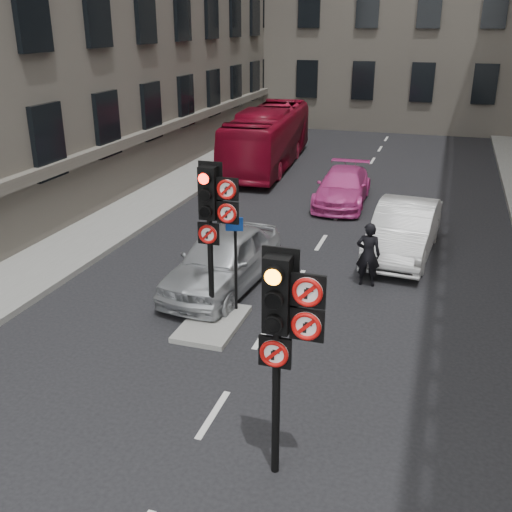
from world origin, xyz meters
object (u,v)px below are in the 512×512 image
Objects in this scene: signal_near at (283,320)px; car_silver at (223,260)px; motorcyclist at (368,254)px; signal_far at (213,210)px; info_sign at (235,251)px; car_pink at (343,187)px; car_white at (404,230)px; motorcycle at (234,269)px; bus_red at (268,138)px.

car_silver is (-3.18, 6.01, -1.83)m from signal_near.
signal_far is at bearing 46.38° from motorcyclist.
signal_near is 5.40m from info_sign.
car_silver reaches higher than car_pink.
car_white is at bearing 47.19° from car_silver.
car_silver is (-0.58, 2.01, -1.95)m from signal_far.
signal_near is 9.96m from car_white.
car_white is at bearing 58.27° from signal_far.
car_silver is at bearing -149.85° from motorcycle.
signal_far is 0.81× the size of car_silver.
motorcycle is at bearing 26.48° from car_silver.
info_sign is at bearing 41.34° from motorcyclist.
bus_red reaches higher than car_pink.
signal_far reaches higher than car_silver.
motorcyclist is (1.89, -7.06, 0.21)m from car_pink.
bus_red reaches higher than info_sign.
car_silver is at bearing 17.87° from motorcyclist.
bus_red is 5.75× the size of motorcycle.
signal_far is 2.13× the size of motorcyclist.
motorcyclist is at bearing -66.70° from bus_red.
motorcycle is at bearing 96.08° from info_sign.
signal_near is 14.58m from car_pink.
motorcyclist is 0.75× the size of info_sign.
signal_far is at bearing -121.50° from info_sign.
car_white is 2.75× the size of motorcyclist.
signal_near is at bearing -57.10° from car_silver.
car_pink is (-2.57, 4.61, -0.13)m from car_white.
signal_near is at bearing -78.60° from info_sign.
car_white is 0.48× the size of bus_red.
car_silver is at bearing 106.03° from signal_far.
car_white is at bearing 51.90° from motorcycle.
bus_red is (-4.37, 4.96, 0.70)m from car_pink.
car_silver is 5.57m from car_white.
car_white is 11.83m from bus_red.
car_pink is (0.98, 10.35, -2.07)m from signal_far.
car_pink is 6.65m from bus_red.
car_silver is 1.02× the size of car_pink.
signal_near reaches higher than motorcycle.
signal_near is 0.81× the size of car_silver.
signal_far reaches higher than motorcycle.
motorcyclist reaches higher than car_silver.
car_silver is at bearing 117.87° from signal_near.
car_silver is at bearing -82.26° from bus_red.
signal_near reaches higher than car_silver.
signal_near reaches higher than bus_red.
signal_near is 0.37× the size of bus_red.
car_white is 1.06× the size of car_pink.
car_white reaches higher than car_pink.
signal_near is 0.82× the size of car_pink.
signal_near reaches higher than motorcyclist.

